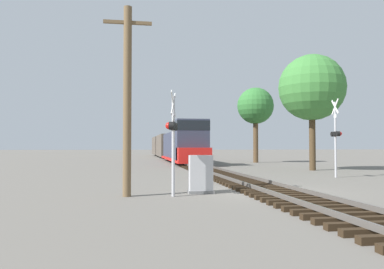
{
  "coord_description": "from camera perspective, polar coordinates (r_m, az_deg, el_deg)",
  "views": [
    {
      "loc": [
        -5.5,
        -14.62,
        1.85
      ],
      "look_at": [
        -1.34,
        11.6,
        2.7
      ],
      "focal_mm": 35.0,
      "sensor_mm": 36.0,
      "label": 1
    }
  ],
  "objects": [
    {
      "name": "utility_pole",
      "position": [
        14.2,
        -9.83,
        5.51
      ],
      "size": [
        1.8,
        0.31,
        7.1
      ],
      "color": "brown",
      "rests_on": "ground"
    },
    {
      "name": "ground_plane",
      "position": [
        15.73,
        11.66,
        -8.55
      ],
      "size": [
        400.0,
        400.0,
        0.0
      ],
      "primitive_type": "plane",
      "color": "#666059"
    },
    {
      "name": "crossing_signal_near",
      "position": [
        13.9,
        -3.0,
        0.47
      ],
      "size": [
        0.54,
        1.01,
        3.9
      ],
      "rotation": [
        0.0,
        0.0,
        -1.85
      ],
      "color": "#B7B7BC",
      "rests_on": "ground"
    },
    {
      "name": "relay_cabinet",
      "position": [
        14.84,
        1.34,
        -6.13
      ],
      "size": [
        1.0,
        0.54,
        1.5
      ],
      "color": "slate",
      "rests_on": "ground"
    },
    {
      "name": "tree_mid_background",
      "position": [
        43.89,
        9.65,
        4.22
      ],
      "size": [
        4.19,
        4.19,
        8.65
      ],
      "color": "brown",
      "rests_on": "ground"
    },
    {
      "name": "freight_train",
      "position": [
        56.07,
        -3.38,
        -1.74
      ],
      "size": [
        3.11,
        47.86,
        4.4
      ],
      "color": "#33384C",
      "rests_on": "ground"
    },
    {
      "name": "crossing_signal_far",
      "position": [
        23.96,
        21.07,
        -0.01
      ],
      "size": [
        0.41,
        1.01,
        4.69
      ],
      "rotation": [
        0.0,
        0.0,
        1.47
      ],
      "color": "#B7B7BC",
      "rests_on": "ground"
    },
    {
      "name": "tree_far_right",
      "position": [
        30.83,
        17.79,
        6.77
      ],
      "size": [
        5.14,
        5.14,
        9.02
      ],
      "color": "#473521",
      "rests_on": "ground"
    },
    {
      "name": "rail_track_bed",
      "position": [
        15.71,
        11.65,
        -8.06
      ],
      "size": [
        2.6,
        160.0,
        0.31
      ],
      "color": "black",
      "rests_on": "ground"
    }
  ]
}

